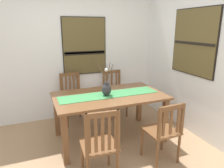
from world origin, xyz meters
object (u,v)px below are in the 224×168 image
at_px(chair_2, 114,93).
at_px(painting_on_side_wall, 194,42).
at_px(dining_table, 109,101).
at_px(painting_on_back_wall, 85,46).
at_px(centerpiece_vase, 106,88).
at_px(chair_0, 163,131).
at_px(chair_3, 100,144).
at_px(chair_1, 72,97).

distance_m(chair_2, painting_on_side_wall, 1.84).
relative_size(dining_table, painting_on_back_wall, 1.55).
distance_m(centerpiece_vase, chair_2, 1.13).
distance_m(chair_0, painting_on_back_wall, 2.30).
bearing_deg(centerpiece_vase, chair_3, -114.73).
height_order(chair_0, painting_on_back_wall, painting_on_back_wall).
relative_size(dining_table, chair_2, 1.87).
xyz_separation_m(chair_2, painting_on_back_wall, (-0.54, 0.26, 0.97)).
distance_m(chair_3, painting_on_side_wall, 2.28).
bearing_deg(centerpiece_vase, painting_on_back_wall, 91.39).
bearing_deg(centerpiece_vase, chair_0, -58.70).
relative_size(chair_0, painting_on_side_wall, 0.81).
relative_size(chair_0, chair_2, 0.94).
height_order(chair_0, chair_2, chair_2).
distance_m(dining_table, chair_1, 1.01).
height_order(dining_table, painting_on_back_wall, painting_on_back_wall).
xyz_separation_m(centerpiece_vase, painting_on_side_wall, (1.47, -0.19, 0.68)).
relative_size(chair_3, painting_on_back_wall, 0.85).
distance_m(centerpiece_vase, painting_on_back_wall, 1.30).
bearing_deg(chair_1, painting_on_side_wall, -31.09).
relative_size(centerpiece_vase, chair_3, 0.59).
bearing_deg(chair_2, chair_3, -116.92).
bearing_deg(centerpiece_vase, chair_2, 61.05).
height_order(chair_1, chair_3, chair_1).
height_order(chair_2, painting_on_side_wall, painting_on_side_wall).
distance_m(centerpiece_vase, chair_3, 1.05).
bearing_deg(painting_on_side_wall, chair_3, -159.77).
xyz_separation_m(centerpiece_vase, chair_3, (-0.41, -0.88, -0.40)).
relative_size(chair_0, chair_1, 0.92).
xyz_separation_m(chair_0, chair_1, (-0.88, 1.76, 0.03)).
xyz_separation_m(dining_table, painting_on_side_wall, (1.42, -0.21, 0.91)).
distance_m(chair_3, painting_on_back_wall, 2.30).
height_order(centerpiece_vase, painting_on_side_wall, painting_on_side_wall).
bearing_deg(chair_0, chair_1, 116.62).
xyz_separation_m(chair_1, painting_on_back_wall, (0.35, 0.25, 0.95)).
bearing_deg(chair_1, chair_0, -63.38).
xyz_separation_m(dining_table, chair_2, (0.46, 0.90, -0.18)).
height_order(centerpiece_vase, painting_on_back_wall, painting_on_back_wall).
bearing_deg(chair_0, chair_2, 89.99).
xyz_separation_m(chair_0, painting_on_back_wall, (-0.54, 2.01, 0.98)).
distance_m(chair_0, chair_2, 1.76).
height_order(dining_table, painting_on_side_wall, painting_on_side_wall).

